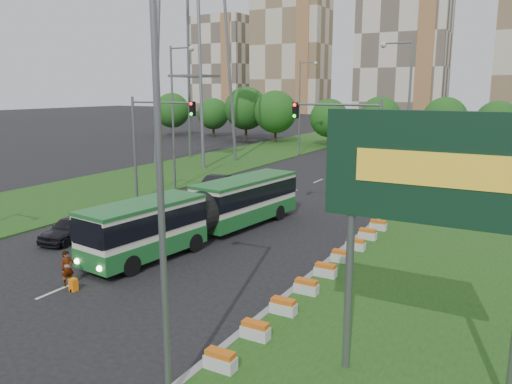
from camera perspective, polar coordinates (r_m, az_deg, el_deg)
The scene contains 19 objects.
ground at distance 25.73m, azimuth -6.94°, elevation -7.79°, with size 360.00×360.00×0.00m, color black.
grass_median at distance 28.88m, azimuth 25.09°, elevation -6.50°, with size 14.00×60.00×0.15m, color #204B15.
median_kerb at distance 30.02m, azimuth 11.74°, elevation -4.92°, with size 0.30×60.00×0.18m, color gray.
left_verge at distance 55.73m, azimuth -6.95°, elevation 2.83°, with size 12.00×110.00×0.10m, color #204B15.
lane_markings at distance 44.05m, azimuth 5.17°, elevation 0.45°, with size 0.20×100.00×0.01m, color silver, non-canonical shape.
flower_planters at distance 23.22m, azimuth 7.94°, elevation -8.83°, with size 1.10×18.10×0.60m, color silver, non-canonical shape.
billboard at distance 13.94m, azimuth 19.86°, elevation 1.16°, with size 6.00×0.37×8.00m.
traffic_mast_median at distance 31.25m, azimuth 11.01°, elevation 5.61°, with size 5.76×0.32×8.00m.
traffic_mast_left at distance 37.93m, azimuth -11.96°, elevation 6.60°, with size 5.76×0.32×8.00m.
street_lamps at distance 34.39m, azimuth -1.46°, elevation 7.44°, with size 36.00×60.00×12.00m, color slate, non-canonical shape.
tree_line at distance 74.82m, azimuth 25.79°, elevation 7.44°, with size 120.00×8.00×9.00m, color #194E14, non-canonical shape.
apartment_tower_west at distance 187.86m, azimuth 4.01°, elevation 16.37°, with size 26.00×15.00×48.00m, color beige.
apartment_tower_cwest at distance 174.96m, azimuth 16.53°, elevation 16.95°, with size 28.00×15.00×52.00m, color beige.
midrise_west at distance 202.00m, azimuth -4.00°, elevation 14.34°, with size 22.00×14.00×36.00m, color beige.
articulated_bus at distance 28.98m, azimuth -5.93°, elevation -2.23°, with size 2.49×15.94×2.62m.
car_left_near at distance 30.64m, azimuth -20.46°, elevation -3.90°, with size 1.66×4.12×1.40m, color black.
car_left_far at distance 41.01m, azimuth -4.65°, elevation 0.75°, with size 1.67×4.80×1.58m, color black.
pedestrian at distance 23.73m, azimuth -20.75°, elevation -8.16°, with size 0.58×0.38×1.59m, color gray.
shopping_trolley at distance 23.22m, azimuth -20.15°, elevation -9.93°, with size 0.32×0.34×0.55m.
Camera 1 is at (14.34, -19.58, 8.54)m, focal length 35.00 mm.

